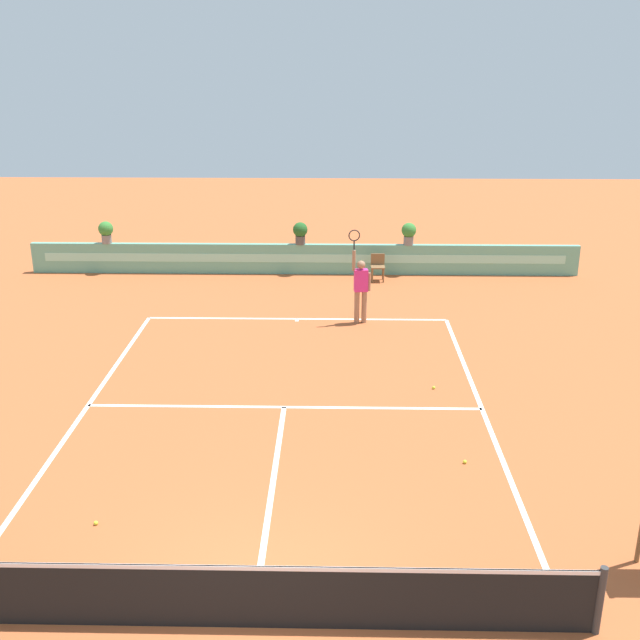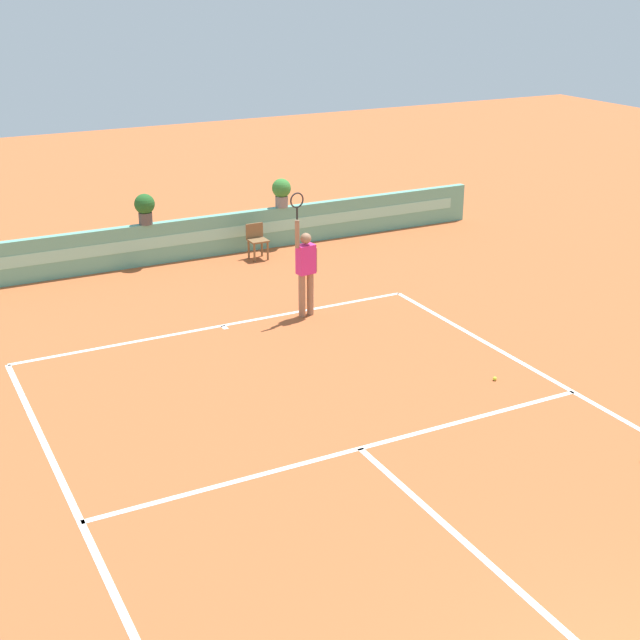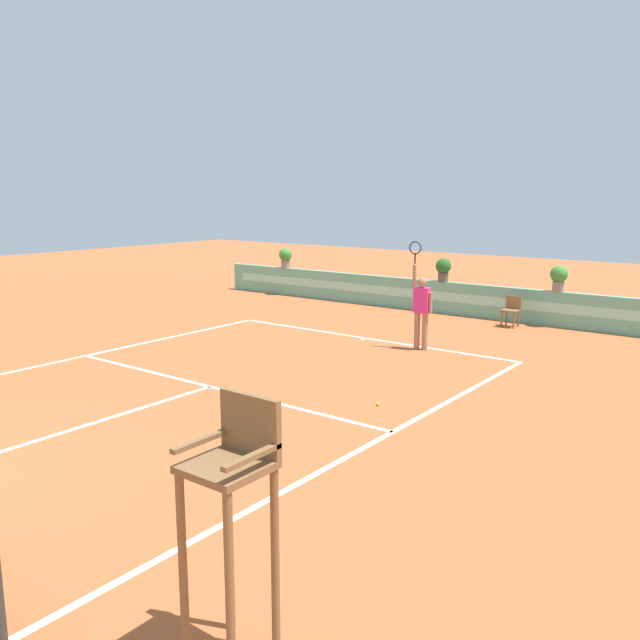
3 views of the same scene
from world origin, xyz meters
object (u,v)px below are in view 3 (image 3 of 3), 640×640
tennis_ball_by_sideline (265,464)px  potted_plant_centre (443,268)px  potted_plant_right (559,277)px  umpire_chair (234,499)px  tennis_player (421,306)px  ball_kid_chair (511,310)px  tennis_ball_mid_court (378,404)px  potted_plant_far_left (285,257)px

tennis_ball_by_sideline → potted_plant_centre: potted_plant_centre is taller
tennis_ball_by_sideline → potted_plant_centre: size_ratio=0.09×
potted_plant_right → potted_plant_centre: (-3.53, 0.00, 0.00)m
umpire_chair → tennis_ball_by_sideline: bearing=128.4°
tennis_player → ball_kid_chair: bearing=80.5°
ball_kid_chair → tennis_ball_by_sideline: 11.52m
ball_kid_chair → tennis_ball_mid_court: ball_kid_chair is taller
ball_kid_chair → potted_plant_centre: (-2.51, 0.73, 0.93)m
tennis_ball_by_sideline → tennis_ball_mid_court: bearing=93.2°
tennis_ball_by_sideline → potted_plant_far_left: potted_plant_far_left is taller
ball_kid_chair → tennis_player: tennis_player is taller
tennis_player → potted_plant_centre: tennis_player is taller
potted_plant_right → potted_plant_far_left: size_ratio=1.00×
umpire_chair → tennis_ball_mid_court: size_ratio=31.47×
ball_kid_chair → potted_plant_far_left: (-8.88, 0.73, 0.93)m
tennis_ball_mid_court → potted_plant_centre: potted_plant_centre is taller
umpire_chair → potted_plant_centre: (-5.83, 15.13, 0.07)m
tennis_player → potted_plant_far_left: tennis_player is taller
tennis_player → potted_plant_right: (1.70, 4.75, 0.36)m
tennis_ball_by_sideline → potted_plant_centre: 12.77m
ball_kid_chair → potted_plant_centre: potted_plant_centre is taller
ball_kid_chair → tennis_player: bearing=-99.5°
tennis_ball_mid_court → tennis_ball_by_sideline: bearing=-86.8°
umpire_chair → ball_kid_chair: umpire_chair is taller
potted_plant_far_left → tennis_ball_mid_court: bearing=-42.9°
potted_plant_far_left → ball_kid_chair: bearing=-4.7°
potted_plant_right → potted_plant_far_left: 9.90m
ball_kid_chair → tennis_ball_mid_court: bearing=-84.3°
tennis_ball_by_sideline → potted_plant_right: (0.02, 12.20, 1.38)m
tennis_ball_mid_court → potted_plant_far_left: (-9.70, 9.02, 1.38)m
tennis_ball_mid_court → potted_plant_centre: (-3.33, 9.02, 1.38)m
ball_kid_chair → potted_plant_right: bearing=35.6°
tennis_player → tennis_ball_mid_court: size_ratio=38.01×
tennis_player → potted_plant_far_left: size_ratio=3.57×
tennis_player → potted_plant_centre: size_ratio=3.57×
ball_kid_chair → potted_plant_centre: size_ratio=1.17×
umpire_chair → potted_plant_right: 15.30m
umpire_chair → ball_kid_chair: bearing=103.0°
tennis_player → potted_plant_far_left: (-8.20, 4.75, 0.36)m
ball_kid_chair → tennis_ball_by_sideline: (1.00, -11.46, -0.44)m
potted_plant_right → potted_plant_far_left: bearing=180.0°
tennis_ball_mid_court → potted_plant_right: (0.20, 9.02, 1.38)m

